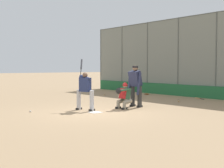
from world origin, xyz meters
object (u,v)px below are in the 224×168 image
Objects in this scene: fielding_glove_on_dirt at (147,94)px; batter_at_plate at (85,90)px; spare_bat_by_padding at (179,101)px; umpire_home at (135,85)px; baseball_loose at (30,111)px; spare_bat_third_base_side at (104,94)px; spare_bat_near_backstop at (198,98)px; equipment_bag_dugout_side at (124,90)px; catcher_behind_plate at (124,95)px.

batter_at_plate is at bearing 115.83° from fielding_glove_on_dirt.
batter_at_plate is 5.56m from spare_bat_by_padding.
umpire_home is (-0.48, -2.32, 0.14)m from batter_at_plate.
baseball_loose is (-2.47, 8.90, -0.01)m from fielding_glove_on_dirt.
spare_bat_third_base_side is at bearing -27.47° from umpire_home.
batter_at_plate is 1.15× the size of umpire_home.
spare_bat_by_padding is (-0.13, 1.87, 0.00)m from spare_bat_near_backstop.
batter_at_plate is 28.02× the size of baseball_loose.
spare_bat_near_backstop is 1.11× the size of spare_bat_third_base_side.
spare_bat_by_padding is 2.48× the size of fielding_glove_on_dirt.
umpire_home is 3.31m from spare_bat_by_padding.
equipment_bag_dugout_side reaches higher than spare_bat_third_base_side.
catcher_behind_plate reaches higher than equipment_bag_dugout_side.
fielding_glove_on_dirt is (3.55, 0.39, 0.02)m from spare_bat_near_backstop.
fielding_glove_on_dirt is 0.23× the size of equipment_bag_dugout_side.
baseball_loose reaches higher than spare_bat_third_base_side.
umpire_home is 2.18× the size of spare_bat_near_backstop.
catcher_behind_plate is 3.78× the size of fielding_glove_on_dirt.
fielding_glove_on_dirt is at bearing -151.41° from spare_bat_by_padding.
equipment_bag_dugout_side is at bearing -44.36° from catcher_behind_plate.
batter_at_plate is at bearing 75.57° from umpire_home.
fielding_glove_on_dirt is at bearing 32.27° from spare_bat_near_backstop.
baseball_loose is (1.07, 9.29, 0.00)m from spare_bat_near_backstop.
baseball_loose is at bearing 109.40° from spare_bat_near_backstop.
spare_bat_third_base_side is (5.15, 2.54, 0.00)m from spare_bat_near_backstop.
batter_at_plate is 7.41m from spare_bat_near_backstop.
equipment_bag_dugout_side reaches higher than spare_bat_by_padding.
spare_bat_near_backstop is at bearing 144.57° from spare_bat_by_padding.
baseball_loose is at bearing 69.23° from umpire_home.
umpire_home is 2.41× the size of spare_bat_third_base_side.
umpire_home is 6.11m from fielding_glove_on_dirt.
spare_bat_near_backstop is (0.31, -5.05, -0.94)m from umpire_home.
baseball_loose is at bearing 63.54° from catcher_behind_plate.
baseball_loose is (1.20, 7.42, 0.00)m from spare_bat_by_padding.
catcher_behind_plate reaches higher than spare_bat_near_backstop.
catcher_behind_plate is 0.89m from umpire_home.
fielding_glove_on_dirt reaches higher than spare_bat_by_padding.
baseball_loose is (0.90, 1.93, -0.79)m from batter_at_plate.
catcher_behind_plate is at bearing 126.21° from fielding_glove_on_dirt.
fielding_glove_on_dirt is 3.92× the size of baseball_loose.
spare_bat_third_base_side is 7.89m from baseball_loose.
equipment_bag_dugout_side is at bearing 24.93° from spare_bat_near_backstop.
catcher_behind_plate is 1.33× the size of spare_bat_near_backstop.
batter_at_plate reaches higher than spare_bat_by_padding.
umpire_home is 5.14m from spare_bat_near_backstop.
catcher_behind_plate is 0.86× the size of equipment_bag_dugout_side.
equipment_bag_dugout_side is (1.17, -2.65, 0.10)m from spare_bat_third_base_side.
batter_at_plate reaches higher than fielding_glove_on_dirt.
umpire_home is at bearing 129.63° from fielding_glove_on_dirt.
baseball_loose is 0.06× the size of equipment_bag_dugout_side.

